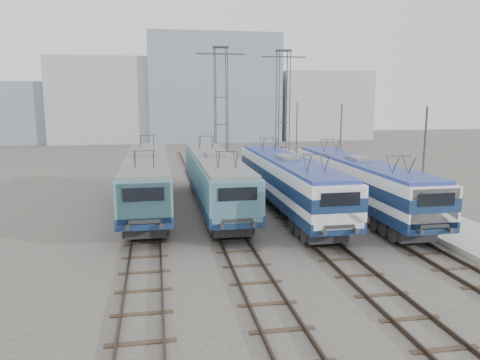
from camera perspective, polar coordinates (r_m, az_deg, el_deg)
The scene contains 15 objects.
ground at distance 23.67m, azimuth 5.28°, elevation -8.41°, with size 160.00×160.00×0.00m, color #514C47.
platform at distance 34.59m, azimuth 18.16°, elevation -2.70°, with size 4.00×70.00×0.30m, color #9E9E99.
locomotive_far_left at distance 31.67m, azimuth -11.29°, elevation 0.33°, with size 2.85×18.01×3.39m.
locomotive_center_left at distance 31.26m, azimuth -3.03°, elevation 0.33°, with size 2.81×17.76×3.34m.
locomotive_center_right at distance 30.28m, azimuth 5.91°, elevation 0.06°, with size 2.79×17.65×3.32m.
locomotive_far_right at distance 31.09m, azimuth 14.32°, elevation -0.03°, with size 2.73×17.23×3.24m.
catenary_tower_west at distance 44.05m, azimuth -2.32°, elevation 8.93°, with size 4.50×1.20×12.00m.
catenary_tower_east at distance 47.33m, azimuth 5.25°, elevation 8.97°, with size 4.50×1.20×12.00m.
mast_front at distance 28.10m, azimuth 21.42°, elevation 1.21°, with size 0.12×0.12×7.00m, color #3F4247.
mast_mid at distance 38.74m, azimuth 12.14°, elevation 3.91°, with size 0.12×0.12×7.00m, color #3F4247.
mast_rear at distance 49.99m, azimuth 6.91°, elevation 5.39°, with size 0.12×0.12×7.00m, color #3F4247.
building_west at distance 83.99m, azimuth -15.86°, elevation 9.32°, with size 18.00×12.00×14.00m, color #A5ADB7.
building_center at distance 84.24m, azimuth -3.43°, elevation 11.04°, with size 22.00×14.00×18.00m, color gray.
building_east at distance 88.88m, azimuth 9.66°, elevation 8.93°, with size 16.00×12.00×12.00m, color #A5ADB7.
building_far_west at distance 87.00m, azimuth -26.43°, elevation 7.35°, with size 14.00×10.00×10.00m, color gray.
Camera 1 is at (-6.10, -21.62, 7.46)m, focal length 35.00 mm.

